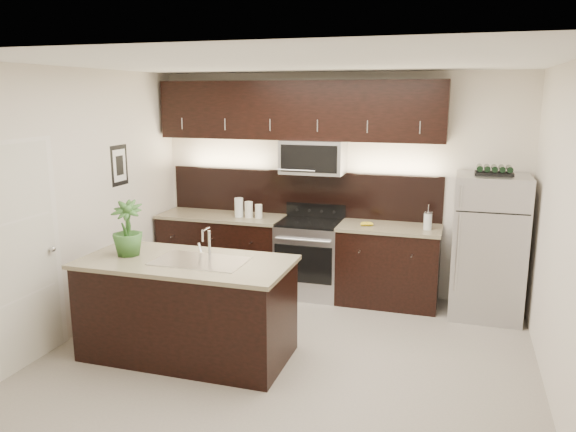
# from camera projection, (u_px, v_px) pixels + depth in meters

# --- Properties ---
(ground) EXTENTS (4.50, 4.50, 0.00)m
(ground) POSITION_uv_depth(u_px,v_px,m) (289.00, 356.00, 5.34)
(ground) COLOR gray
(ground) RESTS_ON ground
(room_walls) EXTENTS (4.52, 4.02, 2.71)m
(room_walls) POSITION_uv_depth(u_px,v_px,m) (276.00, 179.00, 4.98)
(room_walls) COLOR silver
(room_walls) RESTS_ON ground
(counter_run) EXTENTS (3.51, 0.65, 0.94)m
(counter_run) POSITION_uv_depth(u_px,v_px,m) (294.00, 256.00, 6.95)
(counter_run) COLOR black
(counter_run) RESTS_ON ground
(upper_fixtures) EXTENTS (3.49, 0.40, 1.66)m
(upper_fixtures) POSITION_uv_depth(u_px,v_px,m) (300.00, 120.00, 6.73)
(upper_fixtures) COLOR black
(upper_fixtures) RESTS_ON counter_run
(island) EXTENTS (1.96, 0.96, 0.94)m
(island) POSITION_uv_depth(u_px,v_px,m) (187.00, 308.00, 5.27)
(island) COLOR black
(island) RESTS_ON ground
(sink_faucet) EXTENTS (0.84, 0.50, 0.28)m
(sink_faucet) POSITION_uv_depth(u_px,v_px,m) (201.00, 259.00, 5.14)
(sink_faucet) COLOR silver
(sink_faucet) RESTS_ON island
(refrigerator) EXTENTS (0.77, 0.69, 1.59)m
(refrigerator) POSITION_uv_depth(u_px,v_px,m) (488.00, 246.00, 6.18)
(refrigerator) COLOR #B2B2B7
(refrigerator) RESTS_ON ground
(wine_rack) EXTENTS (0.39, 0.24, 0.10)m
(wine_rack) POSITION_uv_depth(u_px,v_px,m) (494.00, 171.00, 6.00)
(wine_rack) COLOR black
(wine_rack) RESTS_ON refrigerator
(plant) EXTENTS (0.36, 0.36, 0.52)m
(plant) POSITION_uv_depth(u_px,v_px,m) (127.00, 228.00, 5.28)
(plant) COLOR #2E5B24
(plant) RESTS_ON island
(canisters) EXTENTS (0.36, 0.11, 0.24)m
(canisters) POSITION_uv_depth(u_px,v_px,m) (246.00, 209.00, 6.96)
(canisters) COLOR silver
(canisters) RESTS_ON counter_run
(french_press) EXTENTS (0.10, 0.10, 0.28)m
(french_press) POSITION_uv_depth(u_px,v_px,m) (428.00, 221.00, 6.33)
(french_press) COLOR silver
(french_press) RESTS_ON counter_run
(bananas) EXTENTS (0.19, 0.16, 0.05)m
(bananas) POSITION_uv_depth(u_px,v_px,m) (363.00, 224.00, 6.53)
(bananas) COLOR gold
(bananas) RESTS_ON counter_run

